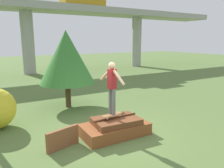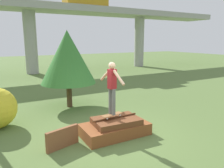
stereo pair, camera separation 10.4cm
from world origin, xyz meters
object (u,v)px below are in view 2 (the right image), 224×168
object	(u,v)px
skater	(112,84)
skateboard	(112,115)
car_on_overpass_mid	(85,0)
tree_behind_left	(68,57)

from	to	relation	value
skater	skateboard	bearing A→B (deg)	-22.62
car_on_overpass_mid	tree_behind_left	size ratio (longest dim) A/B	1.18
skateboard	tree_behind_left	bearing A→B (deg)	93.09
skateboard	car_on_overpass_mid	bearing A→B (deg)	70.33
skateboard	skater	xyz separation A→B (m)	(-0.00, 0.00, 1.00)
skateboard	skater	world-z (taller)	skater
skater	tree_behind_left	xyz separation A→B (m)	(-0.20, 3.73, 0.61)
skateboard	car_on_overpass_mid	size ratio (longest dim) A/B	0.18
skateboard	car_on_overpass_mid	xyz separation A→B (m)	(5.34, 14.95, 6.14)
skateboard	tree_behind_left	size ratio (longest dim) A/B	0.22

